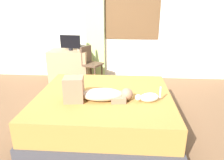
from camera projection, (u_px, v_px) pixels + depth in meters
ground_plane at (97, 119)px, 3.34m from camera, size 16.00×16.00×0.00m
back_wall_with_window at (109, 18)px, 4.92m from camera, size 6.40×0.14×2.90m
bed at (105, 109)px, 3.17m from camera, size 2.01×1.84×0.49m
person_lying at (95, 93)px, 2.84m from camera, size 0.94×0.35×0.34m
cat at (148, 97)px, 2.81m from camera, size 0.35×0.16×0.21m
desk at (69, 66)px, 4.97m from camera, size 0.90×0.56×0.74m
tv_monitor at (70, 42)px, 4.78m from camera, size 0.48×0.10×0.35m
cup at (79, 48)px, 4.87m from camera, size 0.08×0.08×0.09m
chair_by_desk at (90, 62)px, 4.75m from camera, size 0.50×0.50×0.86m
curtain_left at (95, 28)px, 4.90m from camera, size 0.44×0.06×2.47m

